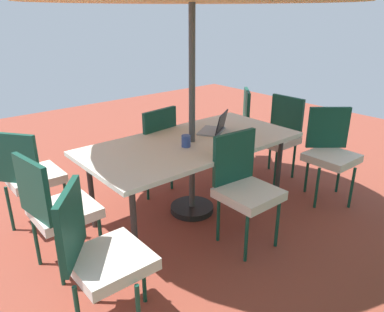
% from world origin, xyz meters
% --- Properties ---
extents(ground_plane, '(10.00, 10.00, 0.02)m').
position_xyz_m(ground_plane, '(0.00, 0.00, -0.01)').
color(ground_plane, brown).
extents(dining_table, '(2.11, 1.04, 0.76)m').
position_xyz_m(dining_table, '(0.00, 0.00, 0.71)').
color(dining_table, silver).
rests_on(dining_table, ground_plane).
extents(chair_east, '(0.49, 0.48, 0.98)m').
position_xyz_m(chair_east, '(1.37, 0.03, 0.55)').
color(chair_east, silver).
rests_on(chair_east, ground_plane).
extents(chair_south, '(0.47, 0.48, 0.98)m').
position_xyz_m(chair_south, '(0.04, -0.64, 0.55)').
color(chair_south, silver).
rests_on(chair_south, ground_plane).
extents(chair_northeast, '(0.58, 0.58, 0.98)m').
position_xyz_m(chair_northeast, '(1.38, 0.76, 0.55)').
color(chair_northeast, silver).
rests_on(chair_northeast, ground_plane).
extents(chair_west, '(0.46, 0.46, 0.98)m').
position_xyz_m(chair_west, '(-1.36, -0.01, 0.55)').
color(chair_west, silver).
rests_on(chair_west, ground_plane).
extents(chair_southwest, '(0.59, 0.59, 0.98)m').
position_xyz_m(chair_southwest, '(-1.30, -0.68, 0.55)').
color(chair_southwest, silver).
rests_on(chair_southwest, ground_plane).
extents(chair_southeast, '(0.58, 0.58, 0.98)m').
position_xyz_m(chair_southeast, '(1.32, -0.73, 0.55)').
color(chair_southeast, silver).
rests_on(chair_southeast, ground_plane).
extents(chair_north, '(0.47, 0.48, 0.98)m').
position_xyz_m(chair_north, '(-0.01, 0.69, 0.55)').
color(chair_north, silver).
rests_on(chair_north, ground_plane).
extents(chair_northwest, '(0.58, 0.58, 0.98)m').
position_xyz_m(chair_northwest, '(-1.33, 0.70, 0.55)').
color(chair_northwest, silver).
rests_on(chair_northwest, ground_plane).
extents(laptop, '(0.40, 0.38, 0.21)m').
position_xyz_m(laptop, '(-0.36, -0.07, 0.81)').
color(laptop, gray).
rests_on(laptop, dining_table).
extents(cup, '(0.08, 0.08, 0.11)m').
position_xyz_m(cup, '(0.14, 0.08, 0.82)').
color(cup, '#334C99').
rests_on(cup, dining_table).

